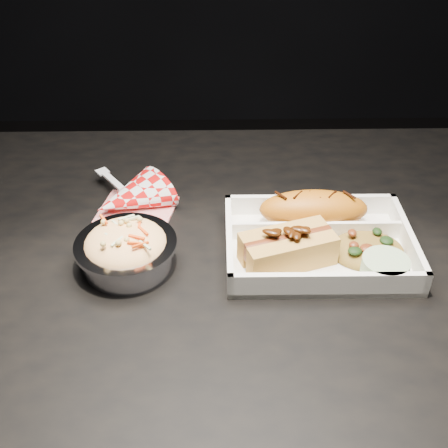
{
  "coord_description": "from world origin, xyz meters",
  "views": [
    {
      "loc": [
        -0.03,
        -0.57,
        1.24
      ],
      "look_at": [
        -0.02,
        0.02,
        0.81
      ],
      "focal_mm": 45.0,
      "sensor_mm": 36.0,
      "label": 1
    }
  ],
  "objects": [
    {
      "name": "hotdog",
      "position": [
        0.06,
        0.0,
        0.78
      ],
      "size": [
        0.13,
        0.09,
        0.06
      ],
      "rotation": [
        0.0,
        0.0,
        0.32
      ],
      "color": "#C39142",
      "rests_on": "food_tray"
    },
    {
      "name": "fried_pastry",
      "position": [
        0.11,
        0.08,
        0.78
      ],
      "size": [
        0.15,
        0.06,
        0.05
      ],
      "primitive_type": "ellipsoid",
      "rotation": [
        0.0,
        0.0,
        -0.01
      ],
      "color": "#B66212",
      "rests_on": "food_tray"
    },
    {
      "name": "dining_table",
      "position": [
        0.0,
        0.0,
        0.66
      ],
      "size": [
        1.2,
        0.8,
        0.75
      ],
      "color": "black",
      "rests_on": "ground"
    },
    {
      "name": "food_tray",
      "position": [
        0.11,
        0.03,
        0.76
      ],
      "size": [
        0.25,
        0.18,
        0.04
      ],
      "rotation": [
        0.0,
        0.0,
        -0.01
      ],
      "color": "white",
      "rests_on": "dining_table"
    },
    {
      "name": "fried_rice_mound",
      "position": [
        0.17,
        0.02,
        0.77
      ],
      "size": [
        0.1,
        0.08,
        0.03
      ],
      "primitive_type": "ellipsoid",
      "rotation": [
        0.0,
        0.0,
        -0.01
      ],
      "color": "olive",
      "rests_on": "food_tray"
    },
    {
      "name": "cupcake_liner",
      "position": [
        0.18,
        -0.03,
        0.77
      ],
      "size": [
        0.06,
        0.06,
        0.03
      ],
      "primitive_type": "cylinder",
      "color": "#9FBA8D",
      "rests_on": "food_tray"
    },
    {
      "name": "napkin_fork",
      "position": [
        -0.16,
        0.14,
        0.77
      ],
      "size": [
        0.15,
        0.16,
        0.1
      ],
      "rotation": [
        0.0,
        0.0,
        -0.94
      ],
      "color": "red",
      "rests_on": "dining_table"
    },
    {
      "name": "foil_coleslaw_cup",
      "position": [
        -0.15,
        0.0,
        0.78
      ],
      "size": [
        0.13,
        0.13,
        0.07
      ],
      "color": "silver",
      "rests_on": "dining_table"
    }
  ]
}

